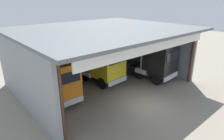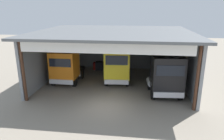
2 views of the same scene
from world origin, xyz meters
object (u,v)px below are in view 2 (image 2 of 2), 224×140
(truck_yellow_center_right_bay, at_px, (117,64))
(tool_cart, at_px, (99,66))
(truck_black_left_bay, at_px, (166,75))
(oil_drum, at_px, (95,66))
(truck_orange_center_left_bay, at_px, (66,67))

(truck_yellow_center_right_bay, xyz_separation_m, tool_cart, (-2.56, 4.23, -1.42))
(tool_cart, bearing_deg, truck_black_left_bay, -45.07)
(truck_black_left_bay, xyz_separation_m, oil_drum, (-7.44, 7.12, -1.47))
(truck_orange_center_left_bay, distance_m, truck_yellow_center_right_bay, 5.02)
(oil_drum, bearing_deg, tool_cart, -21.38)
(truck_yellow_center_right_bay, relative_size, oil_drum, 6.14)
(truck_yellow_center_right_bay, xyz_separation_m, truck_black_left_bay, (4.33, -2.67, -0.02))
(truck_orange_center_left_bay, relative_size, oil_drum, 5.89)
(truck_orange_center_left_bay, xyz_separation_m, truck_yellow_center_right_bay, (4.97, 0.65, 0.23))
(truck_orange_center_left_bay, distance_m, oil_drum, 5.57)
(truck_orange_center_left_bay, relative_size, truck_yellow_center_right_bay, 0.96)
(truck_black_left_bay, distance_m, tool_cart, 9.85)
(oil_drum, bearing_deg, truck_black_left_bay, -43.74)
(truck_black_left_bay, bearing_deg, truck_orange_center_left_bay, -16.47)
(truck_yellow_center_right_bay, distance_m, tool_cart, 5.14)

